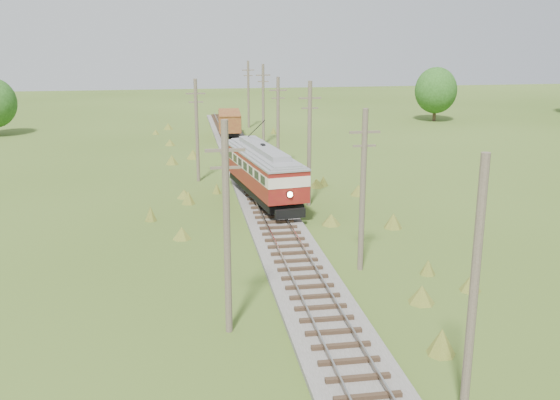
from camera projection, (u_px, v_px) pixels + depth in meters
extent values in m
cube|color=#605B54|center=(260.00, 195.00, 48.05)|extent=(3.60, 96.00, 0.25)
cube|color=#726659|center=(251.00, 191.00, 47.85)|extent=(0.08, 96.00, 0.17)
cube|color=#726659|center=(269.00, 190.00, 48.07)|extent=(0.08, 96.00, 0.17)
cube|color=#2D2116|center=(260.00, 193.00, 48.00)|extent=(2.40, 96.00, 0.16)
cube|color=black|center=(263.00, 190.00, 46.05)|extent=(4.05, 11.44, 0.46)
cube|color=maroon|center=(263.00, 176.00, 45.79)|extent=(4.61, 12.47, 1.12)
cube|color=beige|center=(263.00, 164.00, 45.55)|extent=(4.65, 12.54, 0.71)
cube|color=black|center=(263.00, 164.00, 45.55)|extent=(4.60, 12.00, 0.56)
cube|color=maroon|center=(263.00, 157.00, 45.42)|extent=(4.61, 12.47, 0.30)
cube|color=gray|center=(263.00, 153.00, 45.33)|extent=(4.69, 12.60, 0.39)
cube|color=gray|center=(263.00, 148.00, 45.24)|extent=(2.62, 9.23, 0.41)
sphere|color=#FFF2BF|center=(290.00, 194.00, 40.07)|extent=(0.37, 0.37, 0.37)
cylinder|color=black|center=(256.00, 129.00, 46.62)|extent=(0.76, 4.69, 1.96)
cylinder|color=black|center=(272.00, 207.00, 41.60)|extent=(0.24, 0.82, 0.81)
cylinder|color=black|center=(293.00, 205.00, 42.05)|extent=(0.24, 0.82, 0.81)
cylinder|color=black|center=(238.00, 178.00, 50.08)|extent=(0.24, 0.82, 0.81)
cylinder|color=black|center=(256.00, 176.00, 50.53)|extent=(0.24, 0.82, 0.81)
cube|color=black|center=(230.00, 131.00, 74.47)|extent=(2.35, 6.90, 0.47)
cube|color=maroon|center=(230.00, 121.00, 74.16)|extent=(2.88, 7.68, 1.89)
cube|color=maroon|center=(229.00, 112.00, 73.90)|extent=(2.94, 7.83, 0.11)
cylinder|color=black|center=(224.00, 133.00, 72.21)|extent=(0.16, 0.76, 0.75)
cylinder|color=black|center=(236.00, 133.00, 72.35)|extent=(0.16, 0.76, 0.75)
cylinder|color=black|center=(224.00, 128.00, 76.56)|extent=(0.16, 0.76, 0.75)
cylinder|color=black|center=(235.00, 127.00, 76.70)|extent=(0.16, 0.76, 0.75)
cone|color=gray|center=(262.00, 149.00, 64.86)|extent=(2.82, 2.82, 1.06)
cone|color=gray|center=(270.00, 152.00, 64.19)|extent=(1.59, 1.59, 0.62)
cylinder|color=brown|center=(474.00, 289.00, 19.78)|extent=(0.30, 0.30, 8.80)
cylinder|color=brown|center=(363.00, 192.00, 32.23)|extent=(0.30, 0.30, 8.60)
cube|color=brown|center=(365.00, 132.00, 31.42)|extent=(1.60, 0.12, 0.12)
cube|color=brown|center=(364.00, 146.00, 31.60)|extent=(1.20, 0.10, 0.10)
cylinder|color=brown|center=(309.00, 145.00, 44.55)|extent=(0.30, 0.30, 9.00)
cube|color=brown|center=(310.00, 98.00, 43.69)|extent=(1.60, 0.12, 0.12)
cube|color=brown|center=(310.00, 108.00, 43.87)|extent=(1.20, 0.10, 0.10)
cylinder|color=brown|center=(278.00, 123.00, 56.98)|extent=(0.30, 0.30, 8.40)
cube|color=brown|center=(278.00, 90.00, 56.20)|extent=(1.60, 0.12, 0.12)
cube|color=brown|center=(278.00, 98.00, 56.38)|extent=(1.20, 0.10, 0.10)
cylinder|color=brown|center=(263.00, 105.00, 69.37)|extent=(0.30, 0.30, 8.90)
cube|color=brown|center=(263.00, 75.00, 68.52)|extent=(1.60, 0.12, 0.12)
cube|color=brown|center=(263.00, 82.00, 68.70)|extent=(1.20, 0.10, 0.10)
cylinder|color=brown|center=(248.00, 95.00, 81.75)|extent=(0.30, 0.30, 8.70)
cube|color=brown|center=(248.00, 70.00, 80.93)|extent=(1.60, 0.12, 0.12)
cube|color=brown|center=(248.00, 76.00, 81.11)|extent=(1.20, 0.10, 0.10)
cylinder|color=brown|center=(227.00, 230.00, 25.30)|extent=(0.30, 0.30, 9.00)
cube|color=brown|center=(225.00, 150.00, 24.44)|extent=(1.60, 0.12, 0.12)
cube|color=brown|center=(225.00, 168.00, 24.62)|extent=(1.20, 0.10, 0.10)
cylinder|color=brown|center=(197.00, 131.00, 51.98)|extent=(0.30, 0.30, 8.60)
cube|color=brown|center=(196.00, 93.00, 51.18)|extent=(1.60, 0.12, 0.12)
cube|color=brown|center=(196.00, 102.00, 51.36)|extent=(1.20, 0.10, 0.10)
cylinder|color=#38281C|center=(434.00, 112.00, 88.61)|extent=(0.50, 0.50, 2.52)
ellipsoid|color=#1F4615|center=(436.00, 90.00, 87.80)|extent=(5.88, 5.88, 6.47)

